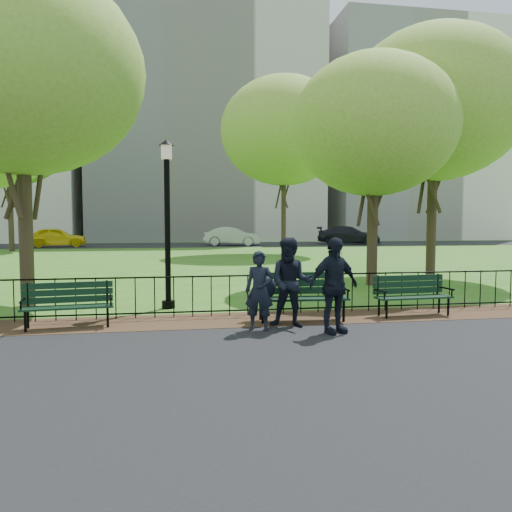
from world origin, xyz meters
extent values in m
plane|color=#37661A|center=(0.00, 0.00, 0.00)|extent=(120.00, 120.00, 0.00)
cube|color=black|center=(0.00, -3.40, 0.01)|extent=(60.00, 9.20, 0.01)
cube|color=#352815|center=(0.00, 1.50, 0.01)|extent=(60.00, 1.60, 0.01)
cube|color=black|center=(0.00, 35.00, 0.01)|extent=(70.00, 9.00, 0.01)
cylinder|color=black|center=(0.00, 2.00, 0.88)|extent=(24.00, 0.04, 0.04)
cylinder|color=black|center=(0.00, 2.00, 0.12)|extent=(24.00, 0.04, 0.04)
cylinder|color=black|center=(0.00, 2.00, 0.45)|extent=(0.02, 0.02, 0.90)
cube|color=beige|center=(2.00, 48.00, 15.00)|extent=(24.00, 15.00, 30.00)
cube|color=white|center=(26.00, 48.00, 12.00)|extent=(20.00, 15.00, 24.00)
cube|color=black|center=(0.79, 1.14, 0.48)|extent=(1.95, 0.63, 0.04)
cube|color=black|center=(0.81, 1.42, 0.85)|extent=(1.92, 0.16, 0.48)
cylinder|color=black|center=(-0.05, 1.00, 0.24)|extent=(0.05, 0.05, 0.48)
cylinder|color=black|center=(1.61, 0.90, 0.24)|extent=(0.05, 0.05, 0.48)
cylinder|color=black|center=(-0.03, 1.39, 0.24)|extent=(0.05, 0.05, 0.48)
cylinder|color=black|center=(1.63, 1.28, 0.24)|extent=(0.05, 0.05, 0.48)
cylinder|color=black|center=(-0.11, 1.20, 0.67)|extent=(0.08, 0.60, 0.04)
cylinder|color=black|center=(1.69, 1.08, 0.67)|extent=(0.08, 0.60, 0.04)
ellipsoid|color=black|center=(0.02, 1.09, 0.73)|extent=(0.44, 0.32, 0.46)
cube|color=black|center=(-3.81, 1.23, 0.42)|extent=(1.73, 0.66, 0.04)
cube|color=black|center=(-3.84, 1.47, 0.74)|extent=(1.67, 0.25, 0.42)
cylinder|color=black|center=(-4.51, 0.97, 0.21)|extent=(0.05, 0.05, 0.42)
cylinder|color=black|center=(-3.07, 1.15, 0.21)|extent=(0.05, 0.05, 0.42)
cylinder|color=black|center=(-4.55, 1.30, 0.21)|extent=(0.05, 0.05, 0.42)
cylinder|color=black|center=(-3.11, 1.48, 0.21)|extent=(0.05, 0.05, 0.42)
cylinder|color=black|center=(-4.60, 1.13, 0.59)|extent=(0.10, 0.52, 0.04)
cylinder|color=black|center=(-3.02, 1.33, 0.59)|extent=(0.10, 0.52, 0.04)
cube|color=black|center=(3.32, 1.26, 0.42)|extent=(1.72, 0.56, 0.04)
cube|color=black|center=(3.31, 1.51, 0.75)|extent=(1.69, 0.14, 0.42)
cylinder|color=black|center=(2.60, 1.05, 0.21)|extent=(0.05, 0.05, 0.42)
cylinder|color=black|center=(4.07, 1.14, 0.21)|extent=(0.05, 0.05, 0.42)
cylinder|color=black|center=(2.58, 1.38, 0.21)|extent=(0.05, 0.05, 0.42)
cylinder|color=black|center=(4.04, 1.48, 0.21)|extent=(0.05, 0.05, 0.42)
cylinder|color=black|center=(2.53, 1.21, 0.59)|extent=(0.07, 0.53, 0.04)
cylinder|color=black|center=(4.12, 1.32, 0.59)|extent=(0.07, 0.53, 0.04)
cylinder|color=black|center=(-1.92, 3.22, 0.09)|extent=(0.31, 0.31, 0.18)
cylinder|color=black|center=(-1.92, 3.22, 1.78)|extent=(0.13, 0.13, 3.56)
cube|color=beige|center=(-1.92, 3.22, 3.67)|extent=(0.24, 0.24, 0.33)
cone|color=black|center=(-1.92, 3.22, 3.89)|extent=(0.36, 0.36, 0.13)
cylinder|color=#2D2116|center=(-5.30, 4.13, 1.72)|extent=(0.33, 0.33, 3.45)
ellipsoid|color=olive|center=(-5.30, 4.13, 5.63)|extent=(5.81, 5.81, 4.94)
cylinder|color=#2D2116|center=(4.56, 6.51, 1.56)|extent=(0.34, 0.34, 3.13)
ellipsoid|color=olive|center=(4.56, 6.51, 5.11)|extent=(5.27, 5.27, 4.48)
cylinder|color=#2D2116|center=(7.58, 8.25, 1.92)|extent=(0.35, 0.35, 3.84)
ellipsoid|color=olive|center=(7.58, 8.25, 6.26)|extent=(6.46, 6.46, 5.49)
cylinder|color=#2D2116|center=(5.11, 21.78, 2.33)|extent=(0.29, 0.29, 4.67)
ellipsoid|color=olive|center=(5.11, 21.78, 7.62)|extent=(7.86, 7.86, 6.68)
cylinder|color=#2D2116|center=(-12.63, 27.82, 2.45)|extent=(0.35, 0.35, 4.90)
ellipsoid|color=olive|center=(-12.63, 27.82, 7.99)|extent=(8.25, 8.25, 7.01)
imported|color=black|center=(-0.22, 0.45, 0.76)|extent=(0.63, 0.52, 1.50)
imported|color=black|center=(0.43, 0.63, 0.88)|extent=(0.94, 0.70, 1.74)
imported|color=black|center=(1.08, -0.01, 0.89)|extent=(1.11, 0.71, 1.76)
imported|color=yellow|center=(-10.88, 33.10, 0.80)|extent=(4.87, 2.69, 1.57)
imported|color=#A3A6AB|center=(3.29, 33.02, 0.79)|extent=(4.98, 2.61, 1.56)
imported|color=black|center=(13.87, 33.96, 0.82)|extent=(6.02, 4.09, 1.62)
camera|label=1|loc=(-1.84, -8.70, 2.07)|focal=35.00mm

